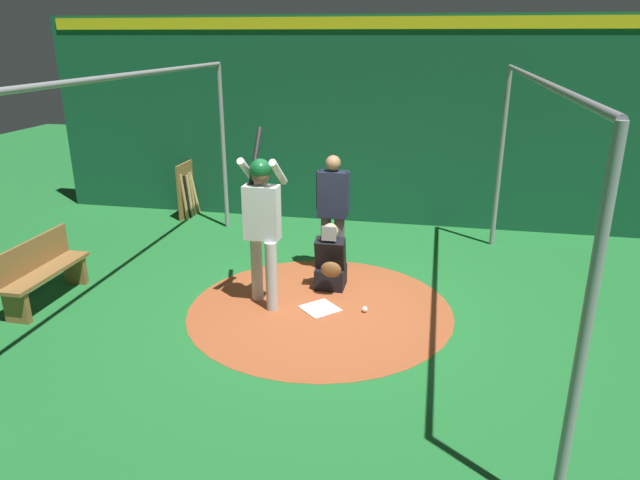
{
  "coord_description": "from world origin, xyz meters",
  "views": [
    {
      "loc": [
        6.56,
        1.34,
        3.33
      ],
      "look_at": [
        0.0,
        0.0,
        0.95
      ],
      "focal_mm": 32.31,
      "sensor_mm": 36.0,
      "label": 1
    }
  ],
  "objects_px": {
    "bat_rack": "(191,189)",
    "baseball_0": "(365,309)",
    "home_plate": "(320,308)",
    "umpire": "(333,207)",
    "bench": "(42,271)",
    "catcher": "(331,263)",
    "batter": "(262,217)"
  },
  "relations": [
    {
      "from": "catcher",
      "to": "bat_rack",
      "type": "distance_m",
      "value": 4.47
    },
    {
      "from": "home_plate",
      "to": "baseball_0",
      "type": "distance_m",
      "value": 0.58
    },
    {
      "from": "catcher",
      "to": "bat_rack",
      "type": "xyz_separation_m",
      "value": [
        -2.98,
        -3.34,
        0.12
      ]
    },
    {
      "from": "batter",
      "to": "umpire",
      "type": "xyz_separation_m",
      "value": [
        -1.31,
        0.66,
        -0.21
      ]
    },
    {
      "from": "home_plate",
      "to": "batter",
      "type": "distance_m",
      "value": 1.4
    },
    {
      "from": "baseball_0",
      "to": "bench",
      "type": "bearing_deg",
      "value": -83.02
    },
    {
      "from": "bat_rack",
      "to": "umpire",
      "type": "bearing_deg",
      "value": 54.24
    },
    {
      "from": "home_plate",
      "to": "bat_rack",
      "type": "relative_size",
      "value": 0.4
    },
    {
      "from": "umpire",
      "to": "baseball_0",
      "type": "relative_size",
      "value": 23.61
    },
    {
      "from": "batter",
      "to": "catcher",
      "type": "xyz_separation_m",
      "value": [
        -0.67,
        0.75,
        -0.83
      ]
    },
    {
      "from": "umpire",
      "to": "catcher",
      "type": "bearing_deg",
      "value": 8.06
    },
    {
      "from": "bench",
      "to": "baseball_0",
      "type": "xyz_separation_m",
      "value": [
        -0.51,
        4.19,
        -0.39
      ]
    },
    {
      "from": "home_plate",
      "to": "baseball_0",
      "type": "bearing_deg",
      "value": 92.86
    },
    {
      "from": "home_plate",
      "to": "umpire",
      "type": "height_order",
      "value": "umpire"
    },
    {
      "from": "catcher",
      "to": "bench",
      "type": "distance_m",
      "value": 3.81
    },
    {
      "from": "baseball_0",
      "to": "catcher",
      "type": "bearing_deg",
      "value": -139.23
    },
    {
      "from": "bat_rack",
      "to": "baseball_0",
      "type": "bearing_deg",
      "value": 47.08
    },
    {
      "from": "catcher",
      "to": "umpire",
      "type": "xyz_separation_m",
      "value": [
        -0.64,
        -0.09,
        0.61
      ]
    },
    {
      "from": "baseball_0",
      "to": "home_plate",
      "type": "bearing_deg",
      "value": -87.14
    },
    {
      "from": "catcher",
      "to": "bench",
      "type": "height_order",
      "value": "catcher"
    },
    {
      "from": "catcher",
      "to": "bench",
      "type": "xyz_separation_m",
      "value": [
        1.17,
        -3.62,
        0.06
      ]
    },
    {
      "from": "batter",
      "to": "baseball_0",
      "type": "bearing_deg",
      "value": 90.71
    },
    {
      "from": "bench",
      "to": "baseball_0",
      "type": "bearing_deg",
      "value": 96.98
    },
    {
      "from": "umpire",
      "to": "baseball_0",
      "type": "distance_m",
      "value": 1.73
    },
    {
      "from": "home_plate",
      "to": "bench",
      "type": "height_order",
      "value": "bench"
    },
    {
      "from": "catcher",
      "to": "bat_rack",
      "type": "bearing_deg",
      "value": -131.7
    },
    {
      "from": "home_plate",
      "to": "catcher",
      "type": "bearing_deg",
      "value": 179.19
    },
    {
      "from": "umpire",
      "to": "baseball_0",
      "type": "height_order",
      "value": "umpire"
    },
    {
      "from": "bat_rack",
      "to": "baseball_0",
      "type": "height_order",
      "value": "bat_rack"
    },
    {
      "from": "umpire",
      "to": "bench",
      "type": "xyz_separation_m",
      "value": [
        1.8,
        -3.53,
        -0.55
      ]
    },
    {
      "from": "catcher",
      "to": "home_plate",
      "type": "bearing_deg",
      "value": -0.81
    },
    {
      "from": "bat_rack",
      "to": "baseball_0",
      "type": "xyz_separation_m",
      "value": [
        3.63,
        3.9,
        -0.45
      ]
    }
  ]
}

